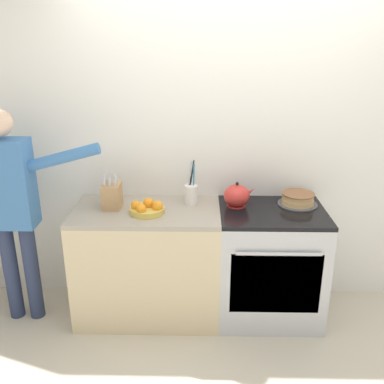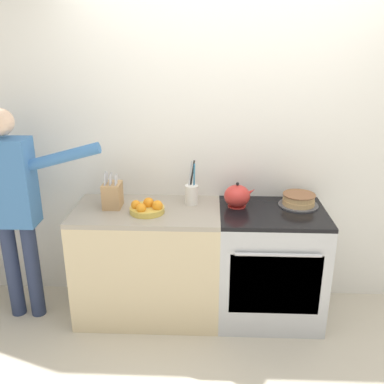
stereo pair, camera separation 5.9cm
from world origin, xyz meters
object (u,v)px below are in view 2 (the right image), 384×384
knife_block (112,195)px  fruit_bowl (147,208)px  tea_kettle (237,196)px  person_baker (13,199)px  utensil_crock (191,193)px  stove_range (269,264)px  layer_cake (299,200)px

knife_block → fruit_bowl: size_ratio=1.10×
tea_kettle → person_baker: person_baker is taller
utensil_crock → fruit_bowl: 0.37m
stove_range → knife_block: size_ratio=3.18×
layer_cake → tea_kettle: (-0.46, -0.03, 0.04)m
stove_range → layer_cake: bearing=30.3°
layer_cake → fruit_bowl: 1.13m
stove_range → tea_kettle: size_ratio=3.70×
person_baker → utensil_crock: bearing=6.2°
person_baker → knife_block: bearing=6.4°
utensil_crock → layer_cake: bearing=-0.4°
stove_range → knife_block: knife_block is taller
utensil_crock → person_baker: bearing=-171.1°
stove_range → layer_cake: (0.20, 0.12, 0.48)m
fruit_bowl → person_baker: bearing=-179.3°
layer_cake → knife_block: bearing=-176.5°
knife_block → utensil_crock: utensil_crock is taller
stove_range → utensil_crock: bearing=168.4°
layer_cake → fruit_bowl: (-1.12, -0.19, -0.01)m
tea_kettle → person_baker: (-1.63, -0.16, 0.01)m
stove_range → tea_kettle: (-0.26, 0.09, 0.52)m
knife_block → utensil_crock: (0.58, 0.09, -0.01)m
layer_cake → tea_kettle: 0.46m
tea_kettle → fruit_bowl: tea_kettle is taller
layer_cake → person_baker: 2.10m
layer_cake → knife_block: size_ratio=1.07×
tea_kettle → knife_block: (-0.93, -0.05, 0.01)m
stove_range → person_baker: size_ratio=0.54×
layer_cake → fruit_bowl: fruit_bowl is taller
utensil_crock → person_baker: 1.30m
stove_range → person_baker: person_baker is taller
layer_cake → utensil_crock: (-0.81, 0.01, 0.04)m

